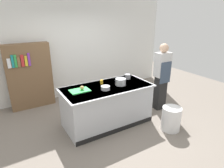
{
  "coord_description": "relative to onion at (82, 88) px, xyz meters",
  "views": [
    {
      "loc": [
        -1.94,
        -3.43,
        2.42
      ],
      "look_at": [
        0.25,
        0.2,
        0.85
      ],
      "focal_mm": 31.17,
      "sensor_mm": 36.0,
      "label": 1
    }
  ],
  "objects": [
    {
      "name": "trash_bin",
      "position": [
        1.6,
        -1.01,
        -0.7
      ],
      "size": [
        0.4,
        0.4,
        0.52
      ],
      "primitive_type": "cylinder",
      "color": "white",
      "rests_on": "ground_plane"
    },
    {
      "name": "counter_island",
      "position": [
        0.55,
        -0.06,
        -0.5
      ],
      "size": [
        1.98,
        0.98,
        0.9
      ],
      "color": "#B7BABF",
      "rests_on": "ground_plane"
    },
    {
      "name": "ground_plane",
      "position": [
        0.55,
        -0.06,
        -0.96
      ],
      "size": [
        10.0,
        10.0,
        0.0
      ],
      "primitive_type": "plane",
      "color": "slate"
    },
    {
      "name": "bookshelf",
      "position": [
        -0.74,
        1.74,
        -0.11
      ],
      "size": [
        1.1,
        0.31,
        1.7
      ],
      "color": "brown",
      "rests_on": "ground_plane"
    },
    {
      "name": "stock_pot",
      "position": [
        0.86,
        -0.13,
        0.01
      ],
      "size": [
        0.3,
        0.23,
        0.15
      ],
      "color": "#B7BABF",
      "rests_on": "counter_island"
    },
    {
      "name": "cutting_board",
      "position": [
        -0.05,
        0.0,
        -0.05
      ],
      "size": [
        0.4,
        0.28,
        0.02
      ],
      "primitive_type": "cube",
      "color": "green",
      "rests_on": "counter_island"
    },
    {
      "name": "person_chef",
      "position": [
        2.11,
        -0.13,
        -0.05
      ],
      "size": [
        0.38,
        0.25,
        1.72
      ],
      "rotation": [
        0.0,
        0.0,
        1.5
      ],
      "color": "black",
      "rests_on": "ground_plane"
    },
    {
      "name": "juice_cup",
      "position": [
        0.53,
        0.14,
        -0.01
      ],
      "size": [
        0.07,
        0.07,
        0.1
      ],
      "primitive_type": "cylinder",
      "color": "yellow",
      "rests_on": "counter_island"
    },
    {
      "name": "mixing_bowl",
      "position": [
        0.44,
        -0.2,
        -0.02
      ],
      "size": [
        0.19,
        0.19,
        0.08
      ],
      "primitive_type": "cylinder",
      "color": "#B7BABF",
      "rests_on": "counter_island"
    },
    {
      "name": "sauce_pan",
      "position": [
        1.24,
        0.14,
        -0.0
      ],
      "size": [
        0.21,
        0.14,
        0.12
      ],
      "color": "#99999E",
      "rests_on": "counter_island"
    },
    {
      "name": "onion",
      "position": [
        0.0,
        0.0,
        0.0
      ],
      "size": [
        0.09,
        0.09,
        0.09
      ],
      "primitive_type": "sphere",
      "color": "tan",
      "rests_on": "cutting_board"
    },
    {
      "name": "back_wall",
      "position": [
        0.55,
        2.04,
        0.54
      ],
      "size": [
        6.4,
        0.12,
        3.0
      ],
      "primitive_type": "cube",
      "color": "white",
      "rests_on": "ground_plane"
    }
  ]
}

